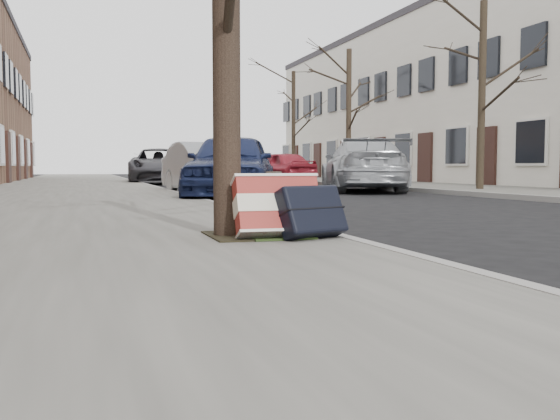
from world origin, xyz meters
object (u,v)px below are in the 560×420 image
object	(u,v)px
suitcase_red	(277,207)
suitcase_navy	(311,211)
car_near_front	(232,166)
car_near_mid	(208,169)

from	to	relation	value
suitcase_red	suitcase_navy	world-z (taller)	suitcase_red
car_near_front	car_near_mid	world-z (taller)	car_near_front
suitcase_navy	car_near_front	size ratio (longest dim) A/B	0.14
suitcase_red	suitcase_navy	xyz separation A→B (m)	(0.28, -0.09, -0.04)
car_near_front	suitcase_navy	bearing A→B (deg)	-79.27
suitcase_navy	car_near_mid	size ratio (longest dim) A/B	0.15
car_near_front	car_near_mid	distance (m)	2.20
suitcase_navy	car_near_mid	distance (m)	10.86
suitcase_navy	car_near_mid	xyz separation A→B (m)	(1.23, 10.79, 0.33)
suitcase_navy	car_near_front	xyz separation A→B (m)	(1.33, 8.59, 0.40)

